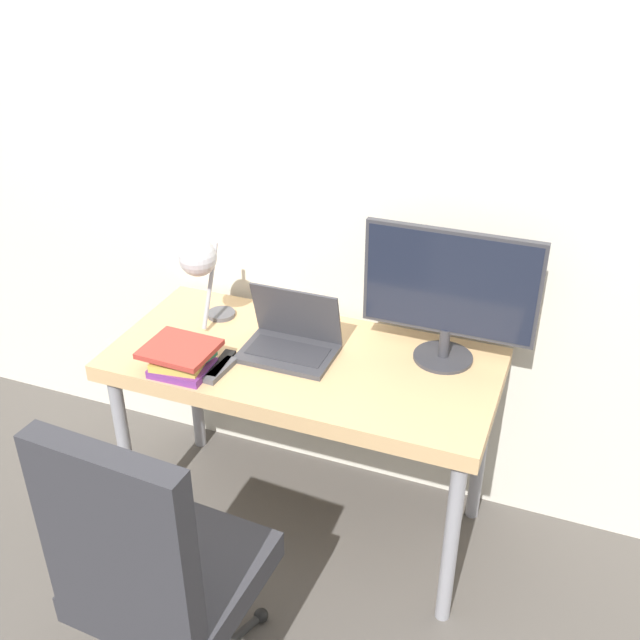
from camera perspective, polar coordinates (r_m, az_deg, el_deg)
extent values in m
plane|color=#514C47|center=(2.86, -3.66, -18.97)|extent=(12.00, 12.00, 0.00)
cube|color=beige|center=(2.67, 1.73, 11.26)|extent=(8.00, 0.05, 2.60)
cube|color=tan|center=(2.60, -1.29, -3.39)|extent=(1.34, 0.64, 0.06)
cylinder|color=gray|center=(2.90, -14.59, -9.76)|extent=(0.05, 0.05, 0.70)
cylinder|color=gray|center=(2.52, 9.94, -16.34)|extent=(0.05, 0.05, 0.70)
cylinder|color=gray|center=(3.24, -9.54, -4.48)|extent=(0.05, 0.05, 0.70)
cylinder|color=gray|center=(2.91, 12.15, -9.33)|extent=(0.05, 0.05, 0.70)
cube|color=#38383D|center=(2.59, -2.46, -2.56)|extent=(0.32, 0.22, 0.02)
cube|color=#2D2D33|center=(2.59, -2.46, -2.37)|extent=(0.27, 0.13, 0.00)
cube|color=#38383D|center=(2.60, -1.81, 0.46)|extent=(0.32, 0.07, 0.21)
cube|color=silver|center=(2.59, -1.83, 0.43)|extent=(0.29, 0.05, 0.19)
cylinder|color=#333338|center=(2.61, 9.35, -2.81)|extent=(0.20, 0.20, 0.01)
cylinder|color=#333338|center=(2.58, 9.45, -1.72)|extent=(0.04, 0.04, 0.10)
cube|color=#333338|center=(2.47, 9.90, 2.78)|extent=(0.58, 0.02, 0.37)
cube|color=black|center=(2.46, 9.84, 2.66)|extent=(0.56, 0.00, 0.35)
cylinder|color=#4C4C51|center=(2.85, -7.53, 0.46)|extent=(0.10, 0.10, 0.02)
cylinder|color=#99999E|center=(2.73, -8.38, 2.57)|extent=(0.02, 0.15, 0.29)
sphere|color=#B2B2B7|center=(2.62, -9.30, 4.72)|extent=(0.13, 0.13, 0.13)
sphere|color=black|center=(2.73, -4.51, -21.53)|extent=(0.05, 0.05, 0.05)
sphere|color=black|center=(2.80, -12.34, -20.49)|extent=(0.05, 0.05, 0.05)
cylinder|color=black|center=(2.71, -11.20, -22.78)|extent=(0.26, 0.22, 0.03)
cylinder|color=#2D2D33|center=(2.44, -10.41, -22.27)|extent=(0.04, 0.04, 0.39)
cube|color=#2D2D33|center=(2.26, -10.98, -18.55)|extent=(0.48, 0.49, 0.09)
cube|color=#2D2D33|center=(1.93, -15.29, -15.97)|extent=(0.43, 0.09, 0.55)
cube|color=#753384|center=(2.54, -10.44, -3.62)|extent=(0.19, 0.16, 0.03)
cube|color=gold|center=(2.53, -10.67, -3.12)|extent=(0.18, 0.16, 0.03)
cube|color=#286B47|center=(2.53, -10.34, -2.56)|extent=(0.20, 0.17, 0.02)
cube|color=#B2382D|center=(2.52, -10.65, -2.18)|extent=(0.24, 0.21, 0.02)
cube|color=black|center=(2.55, -7.56, -3.41)|extent=(0.05, 0.17, 0.02)
cube|color=#4C4C51|center=(2.52, -7.60, -3.82)|extent=(0.05, 0.16, 0.02)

